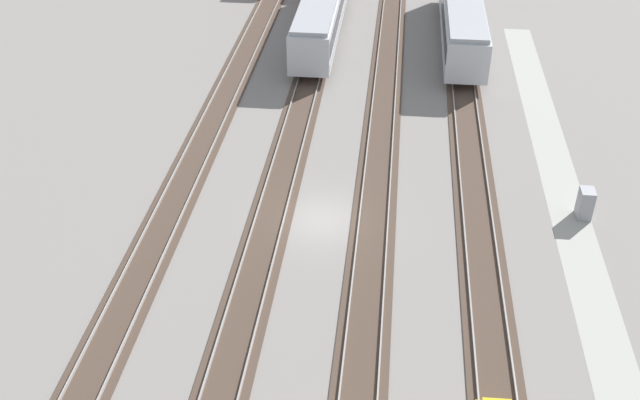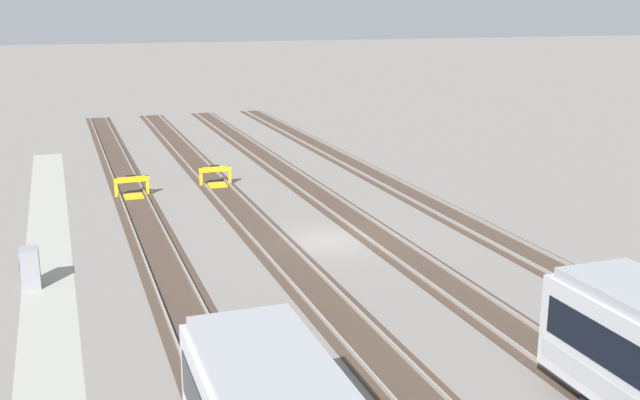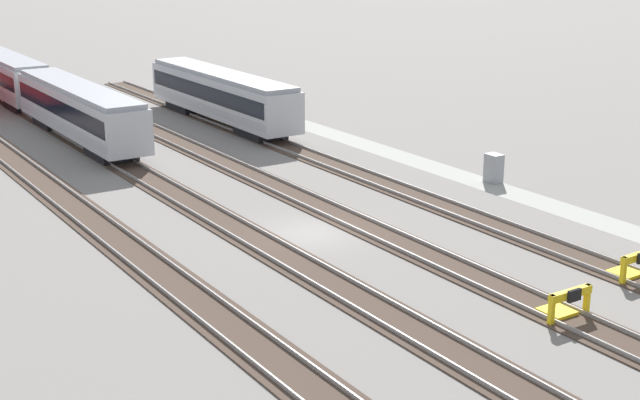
# 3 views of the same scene
# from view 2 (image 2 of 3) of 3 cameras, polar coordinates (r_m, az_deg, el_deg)

# --- Properties ---
(ground_plane) EXTENTS (400.00, 400.00, 0.00)m
(ground_plane) POSITION_cam_2_polar(r_m,az_deg,el_deg) (35.58, 0.47, -3.14)
(ground_plane) COLOR gray
(service_walkway) EXTENTS (54.00, 2.00, 0.01)m
(service_walkway) POSITION_cam_2_polar(r_m,az_deg,el_deg) (33.65, -19.98, -5.10)
(service_walkway) COLOR #9E9E93
(service_walkway) RESTS_ON ground
(rail_track_nearest) EXTENTS (90.00, 2.23, 0.21)m
(rail_track_nearest) POSITION_cam_2_polar(r_m,az_deg,el_deg) (33.84, -12.06, -4.34)
(rail_track_nearest) COLOR #47382D
(rail_track_nearest) RESTS_ON ground
(rail_track_near_inner) EXTENTS (90.00, 2.24, 0.21)m
(rail_track_near_inner) POSITION_cam_2_polar(r_m,az_deg,el_deg) (34.80, -3.56, -3.50)
(rail_track_near_inner) COLOR #47382D
(rail_track_near_inner) RESTS_ON ground
(rail_track_middle) EXTENTS (90.00, 2.24, 0.21)m
(rail_track_middle) POSITION_cam_2_polar(r_m,az_deg,el_deg) (36.49, 4.31, -2.65)
(rail_track_middle) COLOR #47382D
(rail_track_middle) RESTS_ON ground
(rail_track_far_inner) EXTENTS (90.00, 2.23, 0.21)m
(rail_track_far_inner) POSITION_cam_2_polar(r_m,az_deg,el_deg) (38.80, 11.35, -1.85)
(rail_track_far_inner) COLOR #47382D
(rail_track_far_inner) RESTS_ON ground
(bumper_stop_nearest_track) EXTENTS (1.36, 2.01, 1.22)m
(bumper_stop_nearest_track) POSITION_cam_2_polar(r_m,az_deg,el_deg) (44.91, -14.10, 0.86)
(bumper_stop_nearest_track) COLOR gold
(bumper_stop_nearest_track) RESTS_ON ground
(bumper_stop_near_inner_track) EXTENTS (1.35, 2.00, 1.22)m
(bumper_stop_near_inner_track) POSITION_cam_2_polar(r_m,az_deg,el_deg) (46.73, -7.92, 1.69)
(bumper_stop_near_inner_track) COLOR gold
(bumper_stop_near_inner_track) RESTS_ON ground
(electrical_cabinet) EXTENTS (0.90, 0.73, 1.60)m
(electrical_cabinet) POSITION_cam_2_polar(r_m,az_deg,el_deg) (31.80, -21.21, -4.83)
(electrical_cabinet) COLOR gray
(electrical_cabinet) RESTS_ON ground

